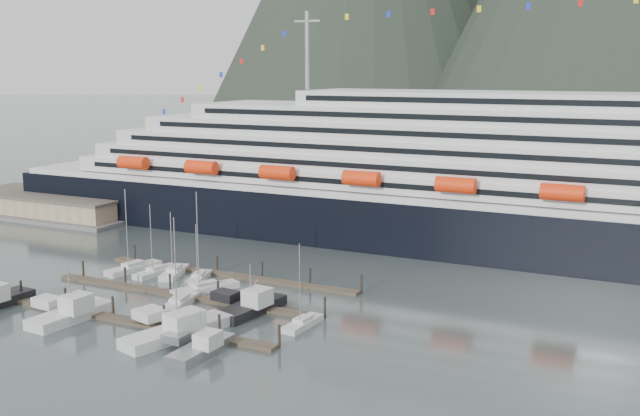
# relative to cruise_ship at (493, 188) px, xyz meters

# --- Properties ---
(ground) EXTENTS (1600.00, 1600.00, 0.00)m
(ground) POSITION_rel_cruise_ship_xyz_m (-30.03, -54.94, -12.04)
(ground) COLOR #404C4C
(ground) RESTS_ON ground
(cruise_ship) EXTENTS (210.00, 30.40, 50.30)m
(cruise_ship) POSITION_rel_cruise_ship_xyz_m (0.00, 0.00, 0.00)
(cruise_ship) COLOR black
(cruise_ship) RESTS_ON ground
(warehouse) EXTENTS (46.00, 20.00, 5.80)m
(warehouse) POSITION_rel_cruise_ship_xyz_m (-102.03, -12.94, -9.79)
(warehouse) COLOR #595956
(warehouse) RESTS_ON ground
(dock_near) EXTENTS (48.18, 2.28, 3.20)m
(dock_near) POSITION_rel_cruise_ship_xyz_m (-34.95, -64.89, -11.73)
(dock_near) COLOR #3F3228
(dock_near) RESTS_ON ground
(dock_mid) EXTENTS (48.18, 2.28, 3.20)m
(dock_mid) POSITION_rel_cruise_ship_xyz_m (-34.95, -51.89, -11.73)
(dock_mid) COLOR #3F3228
(dock_mid) RESTS_ON ground
(dock_far) EXTENTS (48.18, 2.28, 3.20)m
(dock_far) POSITION_rel_cruise_ship_xyz_m (-34.95, -38.89, -11.73)
(dock_far) COLOR #3F3228
(dock_far) RESTS_ON ground
(sailboat_a) EXTENTS (5.21, 9.20, 11.50)m
(sailboat_a) POSITION_rel_cruise_ship_xyz_m (-43.62, -42.49, -11.63)
(sailboat_a) COLOR silver
(sailboat_a) RESTS_ON ground
(sailboat_b) EXTENTS (4.92, 10.84, 15.00)m
(sailboat_b) POSITION_rel_cruise_ship_xyz_m (-51.55, -43.53, -11.60)
(sailboat_b) COLOR silver
(sailboat_b) RESTS_ON ground
(sailboat_c) EXTENTS (4.37, 9.56, 14.00)m
(sailboat_c) POSITION_rel_cruise_ship_xyz_m (-32.51, -55.84, -11.62)
(sailboat_c) COLOR silver
(sailboat_c) RESTS_ON ground
(sailboat_d) EXTENTS (7.44, 10.96, 16.51)m
(sailboat_d) POSITION_rel_cruise_ship_xyz_m (-33.36, -48.00, -11.60)
(sailboat_d) COLOR silver
(sailboat_d) RESTS_ON ground
(sailboat_e) EXTENTS (3.20, 9.37, 12.65)m
(sailboat_e) POSITION_rel_cruise_ship_xyz_m (-46.71, -43.40, -11.63)
(sailboat_e) COLOR silver
(sailboat_e) RESTS_ON ground
(sailboat_f) EXTENTS (4.40, 8.02, 10.00)m
(sailboat_f) POSITION_rel_cruise_ship_xyz_m (-38.05, -43.19, -11.66)
(sailboat_f) COLOR silver
(sailboat_f) RESTS_ON ground
(sailboat_h) EXTENTS (2.73, 7.88, 12.12)m
(sailboat_h) POSITION_rel_cruise_ship_xyz_m (-12.03, -55.62, -11.64)
(sailboat_h) COLOR silver
(sailboat_h) RESTS_ON ground
(trawler_b) EXTENTS (9.83, 12.89, 8.23)m
(trawler_b) POSITION_rel_cruise_ship_xyz_m (-42.42, -67.61, -11.03)
(trawler_b) COLOR silver
(trawler_b) RESTS_ON ground
(trawler_c) EXTENTS (12.19, 16.30, 8.11)m
(trawler_c) POSITION_rel_cruise_ship_xyz_m (-24.98, -66.43, -11.05)
(trawler_c) COLOR silver
(trawler_c) RESTS_ON ground
(trawler_d) EXTENTS (7.80, 10.56, 6.22)m
(trawler_d) POSITION_rel_cruise_ship_xyz_m (-18.73, -69.94, -11.21)
(trawler_d) COLOR #949699
(trawler_d) RESTS_ON ground
(trawler_e) EXTENTS (9.64, 12.64, 8.00)m
(trawler_e) POSITION_rel_cruise_ship_xyz_m (-21.57, -53.76, -11.06)
(trawler_e) COLOR black
(trawler_e) RESTS_ON ground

